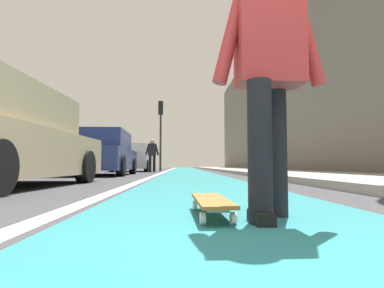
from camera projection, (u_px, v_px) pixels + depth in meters
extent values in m
plane|color=#38383D|center=(191.00, 175.00, 10.80)|extent=(80.00, 80.00, 0.00)
cube|color=#237075|center=(185.00, 170.00, 24.76)|extent=(56.00, 2.02, 0.00)
cube|color=silver|center=(168.00, 171.00, 20.73)|extent=(52.00, 0.16, 0.01)
cube|color=#9E9B93|center=(244.00, 170.00, 18.89)|extent=(52.00, 3.20, 0.12)
cube|color=#71685D|center=(270.00, 100.00, 23.29)|extent=(40.00, 1.20, 9.92)
cylinder|color=white|center=(195.00, 205.00, 2.40)|extent=(0.07, 0.03, 0.07)
cylinder|color=white|center=(218.00, 205.00, 2.41)|extent=(0.07, 0.03, 0.07)
cylinder|color=white|center=(203.00, 219.00, 1.80)|extent=(0.07, 0.03, 0.07)
cylinder|color=white|center=(233.00, 218.00, 1.81)|extent=(0.07, 0.03, 0.07)
cube|color=silver|center=(206.00, 199.00, 2.41)|extent=(0.06, 0.12, 0.02)
cube|color=silver|center=(218.00, 210.00, 1.81)|extent=(0.06, 0.12, 0.02)
cube|color=olive|center=(211.00, 200.00, 2.11)|extent=(0.85, 0.23, 0.02)
cylinder|color=black|center=(260.00, 151.00, 1.87)|extent=(0.14, 0.14, 0.82)
cylinder|color=black|center=(276.00, 153.00, 2.14)|extent=(0.14, 0.14, 0.82)
cube|color=black|center=(261.00, 218.00, 1.84)|extent=(0.26, 0.11, 0.07)
cube|color=#B22D2D|center=(269.00, 38.00, 2.04)|extent=(0.25, 0.41, 0.60)
cylinder|color=#B22D2D|center=(231.00, 37.00, 2.02)|extent=(0.10, 0.24, 0.60)
cylinder|color=#B22D2D|center=(306.00, 39.00, 2.05)|extent=(0.10, 0.24, 0.60)
cube|color=#4C606B|center=(33.00, 119.00, 5.93)|extent=(0.11, 1.62, 0.51)
cylinder|color=black|center=(85.00, 167.00, 6.17)|extent=(0.61, 0.25, 0.60)
cube|color=navy|center=(103.00, 159.00, 11.10)|extent=(4.51, 1.88, 0.70)
cube|color=navy|center=(102.00, 140.00, 10.99)|extent=(2.50, 1.69, 0.60)
cube|color=#4C606B|center=(109.00, 142.00, 12.22)|extent=(0.07, 1.57, 0.51)
cylinder|color=black|center=(88.00, 166.00, 12.42)|extent=(0.65, 0.23, 0.65)
cylinder|color=black|center=(133.00, 166.00, 12.51)|extent=(0.65, 0.23, 0.65)
cylinder|color=black|center=(63.00, 166.00, 9.66)|extent=(0.65, 0.23, 0.65)
cylinder|color=black|center=(121.00, 166.00, 9.75)|extent=(0.65, 0.23, 0.65)
cube|color=#B7B7BC|center=(132.00, 162.00, 17.94)|extent=(4.24, 2.01, 0.70)
cube|color=#B7B7BC|center=(132.00, 150.00, 17.83)|extent=(2.36, 1.78, 0.60)
cube|color=#4C606B|center=(134.00, 151.00, 18.97)|extent=(0.11, 1.61, 0.51)
cylinder|color=black|center=(119.00, 166.00, 19.14)|extent=(0.64, 0.25, 0.63)
cylinder|color=black|center=(149.00, 166.00, 19.28)|extent=(0.64, 0.25, 0.63)
cylinder|color=black|center=(112.00, 166.00, 16.57)|extent=(0.64, 0.25, 0.63)
cylinder|color=black|center=(146.00, 166.00, 16.70)|extent=(0.64, 0.25, 0.63)
cylinder|color=#2D2D2D|center=(161.00, 143.00, 19.53)|extent=(0.12, 0.12, 3.39)
cube|color=black|center=(161.00, 108.00, 19.67)|extent=(0.24, 0.28, 0.80)
sphere|color=#360606|center=(161.00, 104.00, 19.82)|extent=(0.16, 0.16, 0.16)
sphere|color=#392907|center=(161.00, 108.00, 19.80)|extent=(0.16, 0.16, 0.16)
sphere|color=green|center=(161.00, 112.00, 19.78)|extent=(0.16, 0.16, 0.16)
cylinder|color=black|center=(154.00, 164.00, 16.23)|extent=(0.14, 0.14, 0.81)
cylinder|color=black|center=(150.00, 164.00, 15.96)|extent=(0.14, 0.14, 0.81)
cube|color=black|center=(154.00, 171.00, 16.20)|extent=(0.26, 0.10, 0.07)
cube|color=black|center=(152.00, 150.00, 16.15)|extent=(0.24, 0.40, 0.59)
cylinder|color=black|center=(157.00, 150.00, 16.16)|extent=(0.09, 0.23, 0.60)
cylinder|color=black|center=(147.00, 150.00, 16.14)|extent=(0.09, 0.23, 0.60)
sphere|color=tan|center=(152.00, 141.00, 16.18)|extent=(0.22, 0.22, 0.22)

